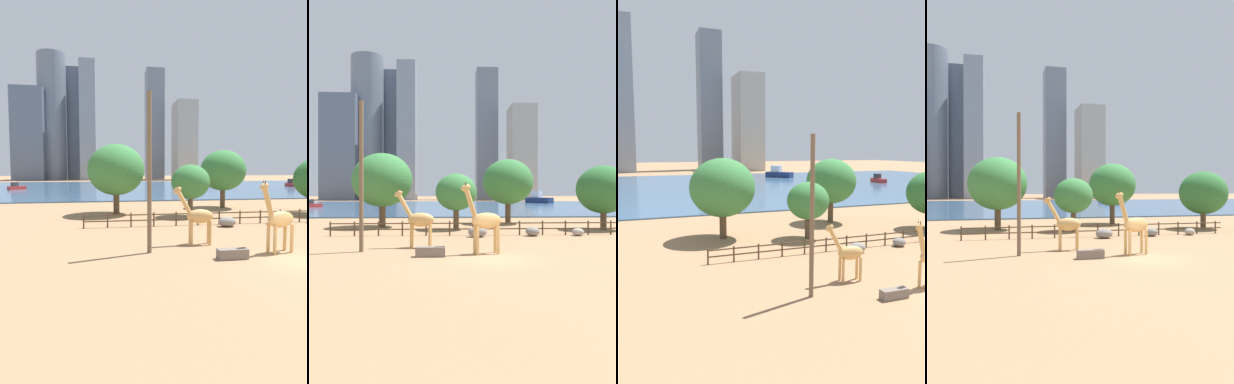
% 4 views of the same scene
% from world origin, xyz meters
% --- Properties ---
extents(ground_plane, '(400.00, 400.00, 0.00)m').
position_xyz_m(ground_plane, '(0.00, 80.00, 0.00)').
color(ground_plane, '#9E7551').
extents(harbor_water, '(180.00, 86.00, 0.20)m').
position_xyz_m(harbor_water, '(0.00, 77.00, 0.10)').
color(harbor_water, '#3D6084').
rests_on(harbor_water, ground).
extents(giraffe_tall, '(2.93, 0.91, 4.19)m').
position_xyz_m(giraffe_tall, '(-4.70, 4.82, 1.99)').
color(giraffe_tall, tan).
rests_on(giraffe_tall, ground).
extents(giraffe_companion, '(2.80, 1.24, 4.60)m').
position_xyz_m(giraffe_companion, '(-0.34, 1.96, 2.13)').
color(giraffe_companion, tan).
rests_on(giraffe_companion, ground).
extents(utility_pole, '(0.28, 0.28, 9.96)m').
position_xyz_m(utility_pole, '(-8.34, 3.20, 4.98)').
color(utility_pole, brown).
rests_on(utility_pole, ground).
extents(boulder_near_fence, '(1.66, 1.20, 0.90)m').
position_xyz_m(boulder_near_fence, '(0.01, 10.77, 0.45)').
color(boulder_near_fence, gray).
rests_on(boulder_near_fence, ground).
extents(boulder_by_pole, '(1.07, 0.92, 0.69)m').
position_xyz_m(boulder_by_pole, '(9.09, 11.25, 0.34)').
color(boulder_by_pole, gray).
rests_on(boulder_by_pole, ground).
extents(boulder_small, '(1.26, 1.08, 0.81)m').
position_xyz_m(boulder_small, '(4.98, 11.22, 0.40)').
color(boulder_small, gray).
rests_on(boulder_small, ground).
extents(feeding_trough, '(1.80, 0.60, 0.60)m').
position_xyz_m(feeding_trough, '(-3.73, 1.15, 0.30)').
color(feeding_trough, '#72665B').
rests_on(feeding_trough, ground).
extents(enclosure_fence, '(26.12, 0.14, 1.30)m').
position_xyz_m(enclosure_fence, '(-0.12, 12.00, 0.76)').
color(enclosure_fence, '#4C3826').
rests_on(enclosure_fence, ground).
extents(tree_left_large, '(4.28, 4.28, 5.83)m').
position_xyz_m(tree_left_large, '(-1.66, 17.19, 3.88)').
color(tree_left_large, brown).
rests_on(tree_left_large, ground).
extents(tree_center_broad, '(6.18, 6.18, 7.96)m').
position_xyz_m(tree_center_broad, '(4.96, 24.11, 5.16)').
color(tree_center_broad, brown).
rests_on(tree_center_broad, ground).
extents(tree_right_tall, '(5.55, 5.55, 6.68)m').
position_xyz_m(tree_right_tall, '(13.67, 16.44, 4.16)').
color(tree_right_tall, brown).
rests_on(tree_right_tall, ground).
extents(tree_left_small, '(6.65, 6.65, 8.24)m').
position_xyz_m(tree_left_small, '(-9.78, 20.27, 5.23)').
color(tree_left_small, brown).
rests_on(tree_left_small, ground).
extents(boat_ferry, '(8.14, 8.83, 3.90)m').
position_xyz_m(boat_ferry, '(27.55, 97.66, 1.52)').
color(boat_ferry, navy).
rests_on(boat_ferry, harbor_water).
extents(boat_tug, '(2.46, 5.58, 2.38)m').
position_xyz_m(boat_tug, '(46.09, 69.58, 1.01)').
color(boat_tug, '#B22D28').
rests_on(boat_tug, harbor_water).
extents(skyline_tower_needle, '(8.21, 13.08, 62.20)m').
position_xyz_m(skyline_tower_needle, '(-19.86, 150.57, 31.10)').
color(skyline_tower_needle, gray).
rests_on(skyline_tower_needle, ground).
extents(skyline_block_central, '(10.07, 10.82, 62.78)m').
position_xyz_m(skyline_block_central, '(17.60, 159.48, 31.39)').
color(skyline_block_central, slate).
rests_on(skyline_block_central, ground).
extents(skyline_tower_glass, '(15.34, 14.16, 62.62)m').
position_xyz_m(skyline_tower_glass, '(-29.15, 166.20, 31.31)').
color(skyline_tower_glass, slate).
rests_on(skyline_tower_glass, ground).
extents(skyline_block_left, '(11.01, 15.85, 42.19)m').
position_xyz_m(skyline_block_left, '(31.95, 145.83, 21.10)').
color(skyline_block_left, '#ADA89E').
rests_on(skyline_block_left, ground).
extents(skyline_tower_short, '(15.19, 15.19, 67.34)m').
position_xyz_m(skyline_tower_short, '(-39.16, 156.54, 33.67)').
color(skyline_tower_short, slate).
rests_on(skyline_tower_short, ground).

